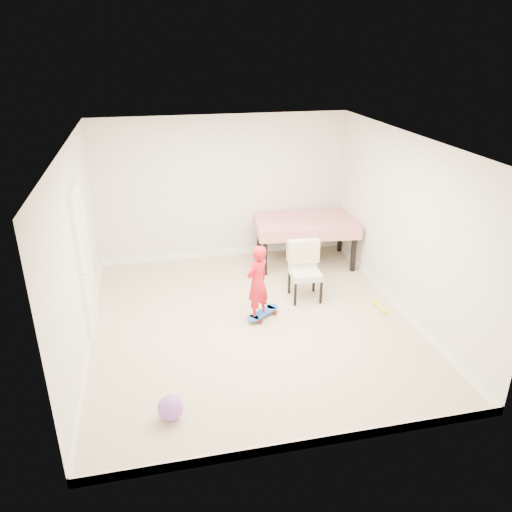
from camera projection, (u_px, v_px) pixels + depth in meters
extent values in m
plane|color=tan|center=(252.00, 322.00, 7.22)|extent=(5.00, 5.00, 0.00)
cube|color=white|center=(252.00, 143.00, 6.19)|extent=(4.50, 5.00, 0.04)
cube|color=beige|center=(223.00, 189.00, 8.92)|extent=(4.50, 0.04, 2.60)
cube|color=beige|center=(309.00, 338.00, 4.48)|extent=(4.50, 0.04, 2.60)
cube|color=beige|center=(79.00, 253.00, 6.26)|extent=(0.04, 5.00, 2.60)
cube|color=beige|center=(404.00, 226.00, 7.15)|extent=(0.04, 5.00, 2.60)
cube|color=white|center=(84.00, 263.00, 6.64)|extent=(0.11, 0.94, 2.11)
cube|color=white|center=(225.00, 252.00, 9.43)|extent=(4.50, 0.02, 0.12)
cube|color=white|center=(304.00, 444.00, 4.97)|extent=(4.50, 0.02, 0.12)
cube|color=white|center=(91.00, 337.00, 6.76)|extent=(0.02, 5.00, 0.12)
cube|color=white|center=(395.00, 302.00, 7.64)|extent=(0.02, 5.00, 0.12)
imported|color=red|center=(257.00, 285.00, 7.08)|extent=(0.49, 0.46, 1.12)
sphere|color=#9553C8|center=(170.00, 408.00, 5.34)|extent=(0.28, 0.28, 0.28)
cylinder|color=yellow|center=(379.00, 306.00, 7.58)|extent=(0.08, 0.40, 0.06)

